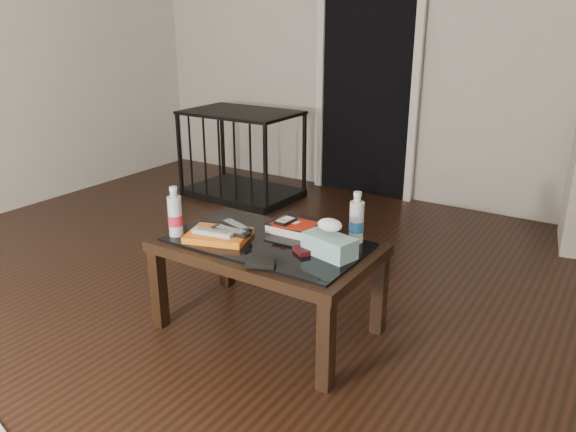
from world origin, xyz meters
name	(u,v)px	position (x,y,z in m)	size (l,w,h in m)	color
ground	(215,334)	(0.00, 0.00, 0.00)	(5.00, 5.00, 0.00)	black
doorway	(368,70)	(-0.40, 2.47, 1.02)	(0.90, 0.08, 2.07)	black
coffee_table	(267,253)	(0.18, 0.18, 0.40)	(1.00, 0.60, 0.46)	black
pet_crate	(242,169)	(-1.20, 1.82, 0.23)	(0.93, 0.64, 0.71)	black
magazines	(219,235)	(-0.02, 0.08, 0.48)	(0.28, 0.21, 0.03)	orange
remote_silver	(213,232)	(-0.03, 0.05, 0.50)	(0.20, 0.05, 0.02)	#B7B7BC
remote_black_front	(231,231)	(0.03, 0.11, 0.50)	(0.20, 0.05, 0.02)	black
remote_black_back	(236,225)	(0.01, 0.18, 0.50)	(0.20, 0.05, 0.02)	black
textbook	(297,227)	(0.24, 0.36, 0.48)	(0.25, 0.20, 0.05)	black
dvd_mailers	(294,223)	(0.23, 0.34, 0.51)	(0.19, 0.14, 0.01)	#A81C0B
ipod	(285,221)	(0.20, 0.32, 0.52)	(0.06, 0.10, 0.02)	black
flip_phone	(301,251)	(0.39, 0.15, 0.47)	(0.09, 0.05, 0.02)	black
wallet	(261,263)	(0.32, -0.05, 0.47)	(0.12, 0.07, 0.02)	black
water_bottle_left	(175,211)	(-0.22, 0.01, 0.58)	(0.07, 0.07, 0.24)	silver
water_bottle_right	(357,217)	(0.53, 0.40, 0.58)	(0.07, 0.07, 0.24)	silver
tissue_box	(329,245)	(0.50, 0.19, 0.51)	(0.23, 0.12, 0.09)	teal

